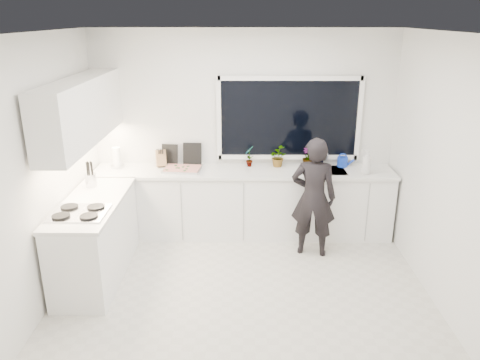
{
  "coord_description": "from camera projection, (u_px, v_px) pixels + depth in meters",
  "views": [
    {
      "loc": [
        0.0,
        -4.4,
        2.85
      ],
      "look_at": [
        -0.04,
        0.4,
        1.15
      ],
      "focal_mm": 35.0,
      "sensor_mm": 36.0,
      "label": 1
    }
  ],
  "objects": [
    {
      "name": "pizza",
      "position": [
        183.0,
        168.0,
        6.12
      ],
      "size": [
        0.48,
        0.36,
        0.01
      ],
      "primitive_type": "cube",
      "rotation": [
        0.0,
        0.0,
        -0.1
      ],
      "color": "#B23D17",
      "rests_on": "pizza_tray"
    },
    {
      "name": "soap_bottles",
      "position": [
        367.0,
        163.0,
        5.95
      ],
      "size": [
        0.17,
        0.17,
        0.32
      ],
      "color": "#D8BF66",
      "rests_on": "countertop_back"
    },
    {
      "name": "upper_cabinets",
      "position": [
        82.0,
        111.0,
        5.15
      ],
      "size": [
        0.34,
        2.1,
        0.7
      ],
      "primitive_type": "cube",
      "color": "white",
      "rests_on": "wall_left"
    },
    {
      "name": "countertop_left",
      "position": [
        92.0,
        203.0,
        5.14
      ],
      "size": [
        0.62,
        1.6,
        0.04
      ],
      "primitive_type": "cube",
      "color": "silver",
      "rests_on": "base_cabinets_left"
    },
    {
      "name": "base_cabinets_back",
      "position": [
        243.0,
        204.0,
        6.32
      ],
      "size": [
        3.92,
        0.58,
        0.88
      ],
      "primitive_type": "cube",
      "color": "white",
      "rests_on": "floor"
    },
    {
      "name": "faucet",
      "position": [
        321.0,
        158.0,
        6.3
      ],
      "size": [
        0.03,
        0.03,
        0.22
      ],
      "primitive_type": "cylinder",
      "color": "silver",
      "rests_on": "countertop_back"
    },
    {
      "name": "window",
      "position": [
        289.0,
        118.0,
        6.2
      ],
      "size": [
        1.8,
        0.02,
        1.0
      ],
      "primitive_type": "cube",
      "color": "black",
      "rests_on": "wall_back"
    },
    {
      "name": "sink",
      "position": [
        323.0,
        174.0,
        6.16
      ],
      "size": [
        0.58,
        0.42,
        0.14
      ],
      "primitive_type": "cube",
      "color": "silver",
      "rests_on": "countertop_back"
    },
    {
      "name": "picture_frame_large",
      "position": [
        170.0,
        154.0,
        6.34
      ],
      "size": [
        0.22,
        0.05,
        0.28
      ],
      "primitive_type": "cube",
      "rotation": [
        0.0,
        0.0,
        -0.14
      ],
      "color": "black",
      "rests_on": "countertop_back"
    },
    {
      "name": "base_cabinets_left",
      "position": [
        96.0,
        240.0,
        5.29
      ],
      "size": [
        0.58,
        1.6,
        0.88
      ],
      "primitive_type": "cube",
      "color": "white",
      "rests_on": "floor"
    },
    {
      "name": "countertop_back",
      "position": [
        244.0,
        172.0,
        6.15
      ],
      "size": [
        3.94,
        0.62,
        0.04
      ],
      "primitive_type": "cube",
      "color": "silver",
      "rests_on": "base_cabinets_back"
    },
    {
      "name": "picture_frame_small",
      "position": [
        192.0,
        154.0,
        6.34
      ],
      "size": [
        0.25,
        0.03,
        0.3
      ],
      "primitive_type": "cube",
      "rotation": [
        0.0,
        0.0,
        -0.06
      ],
      "color": "black",
      "rests_on": "countertop_back"
    },
    {
      "name": "stovetop",
      "position": [
        79.0,
        212.0,
        4.8
      ],
      "size": [
        0.56,
        0.48,
        0.03
      ],
      "primitive_type": "cube",
      "color": "black",
      "rests_on": "countertop_left"
    },
    {
      "name": "watering_can",
      "position": [
        342.0,
        162.0,
        6.27
      ],
      "size": [
        0.18,
        0.18,
        0.13
      ],
      "primitive_type": "cylinder",
      "rotation": [
        0.0,
        0.0,
        0.31
      ],
      "color": "#1336B7",
      "rests_on": "countertop_back"
    },
    {
      "name": "paper_towel_roll",
      "position": [
        117.0,
        158.0,
        6.22
      ],
      "size": [
        0.13,
        0.13,
        0.26
      ],
      "primitive_type": "cylinder",
      "rotation": [
        0.0,
        0.0,
        -0.23
      ],
      "color": "white",
      "rests_on": "countertop_back"
    },
    {
      "name": "floor",
      "position": [
        243.0,
        292.0,
        5.1
      ],
      "size": [
        4.0,
        3.5,
        0.02
      ],
      "primitive_type": "cube",
      "color": "beige",
      "rests_on": "ground"
    },
    {
      "name": "wall_right",
      "position": [
        446.0,
        175.0,
        4.63
      ],
      "size": [
        0.02,
        3.5,
        2.7
      ],
      "primitive_type": "cube",
      "color": "white",
      "rests_on": "ground"
    },
    {
      "name": "utensil_crock",
      "position": [
        91.0,
        180.0,
        5.53
      ],
      "size": [
        0.17,
        0.17,
        0.16
      ],
      "primitive_type": "cylinder",
      "rotation": [
        0.0,
        0.0,
        0.41
      ],
      "color": "#AAABAF",
      "rests_on": "countertop_left"
    },
    {
      "name": "pizza_tray",
      "position": [
        183.0,
        169.0,
        6.13
      ],
      "size": [
        0.52,
        0.41,
        0.03
      ],
      "primitive_type": "cube",
      "rotation": [
        0.0,
        0.0,
        -0.1
      ],
      "color": "silver",
      "rests_on": "countertop_back"
    },
    {
      "name": "person",
      "position": [
        313.0,
        197.0,
        5.69
      ],
      "size": [
        0.6,
        0.45,
        1.5
      ],
      "primitive_type": "imported",
      "rotation": [
        0.0,
        0.0,
        2.96
      ],
      "color": "black",
      "rests_on": "floor"
    },
    {
      "name": "wall_back",
      "position": [
        244.0,
        132.0,
        6.3
      ],
      "size": [
        4.0,
        0.02,
        2.7
      ],
      "primitive_type": "cube",
      "color": "white",
      "rests_on": "ground"
    },
    {
      "name": "knife_block",
      "position": [
        161.0,
        159.0,
        6.26
      ],
      "size": [
        0.15,
        0.13,
        0.22
      ],
      "primitive_type": "cube",
      "rotation": [
        0.0,
        0.0,
        0.3
      ],
      "color": "olive",
      "rests_on": "countertop_back"
    },
    {
      "name": "herb_plants",
      "position": [
        290.0,
        156.0,
        6.25
      ],
      "size": [
        1.1,
        0.29,
        0.32
      ],
      "color": "#26662D",
      "rests_on": "countertop_back"
    },
    {
      "name": "ceiling",
      "position": [
        244.0,
        31.0,
        4.19
      ],
      "size": [
        4.0,
        3.5,
        0.02
      ],
      "primitive_type": "cube",
      "color": "white",
      "rests_on": "wall_back"
    },
    {
      "name": "wall_left",
      "position": [
        42.0,
        174.0,
        4.66
      ],
      "size": [
        0.02,
        3.5,
        2.7
      ],
      "primitive_type": "cube",
      "color": "white",
      "rests_on": "ground"
    }
  ]
}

